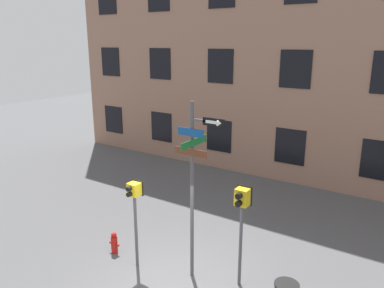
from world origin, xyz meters
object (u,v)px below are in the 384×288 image
(street_sign_pole, at_px, (194,177))
(pedestrian_signal_right, at_px, (242,210))
(fire_hydrant, at_px, (114,243))
(pedestrian_signal_left, at_px, (135,202))

(street_sign_pole, distance_m, pedestrian_signal_right, 1.36)
(street_sign_pole, distance_m, fire_hydrant, 3.49)
(street_sign_pole, xyz_separation_m, pedestrian_signal_right, (1.12, 0.34, -0.68))
(pedestrian_signal_left, distance_m, fire_hydrant, 1.84)
(pedestrian_signal_left, bearing_deg, fire_hydrant, 172.93)
(pedestrian_signal_right, distance_m, fire_hydrant, 4.08)
(street_sign_pole, bearing_deg, pedestrian_signal_left, -163.74)
(pedestrian_signal_right, bearing_deg, fire_hydrant, -169.52)
(pedestrian_signal_left, xyz_separation_m, fire_hydrant, (-0.97, 0.12, -1.56))
(street_sign_pole, relative_size, fire_hydrant, 7.12)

